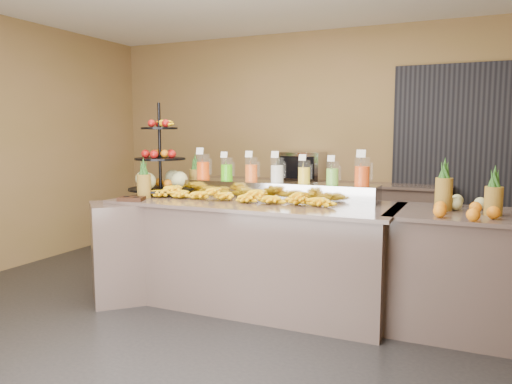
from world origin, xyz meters
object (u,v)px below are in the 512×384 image
Objects in this scene: fruit_stand at (164,171)px; oven_warmer at (302,166)px; condiment_caddy at (131,199)px; right_fruit_pile at (464,204)px; banana_heap at (238,194)px; pitcher_tray at (277,190)px.

oven_warmer is at bearing 55.81° from fruit_stand.
condiment_caddy is 2.75m from right_fruit_pile.
banana_heap reaches higher than condiment_caddy.
fruit_stand reaches higher than pitcher_tray.
fruit_stand is 0.56m from condiment_caddy.
pitcher_tray is 1.31m from condiment_caddy.
right_fruit_pile is (2.72, 0.38, 0.06)m from condiment_caddy.
fruit_stand is at bearing -171.80° from pitcher_tray.
fruit_stand is 4.12× the size of condiment_caddy.
fruit_stand reaches higher than banana_heap.
oven_warmer is (0.79, 2.35, 0.16)m from condiment_caddy.
right_fruit_pile is 2.76m from oven_warmer.
right_fruit_pile is 0.89× the size of oven_warmer.
pitcher_tray is at bearing -2.54° from fruit_stand.
pitcher_tray is at bearing 31.26° from condiment_caddy.
right_fruit_pile reaches higher than banana_heap.
pitcher_tray is at bearing -78.46° from oven_warmer.
pitcher_tray and banana_heap have the same top height.
fruit_stand is at bearing -113.24° from oven_warmer.
banana_heap is 1.85m from right_fruit_pile.
fruit_stand is (-1.13, -0.16, 0.15)m from pitcher_tray.
condiment_caddy is at bearing -156.43° from banana_heap.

